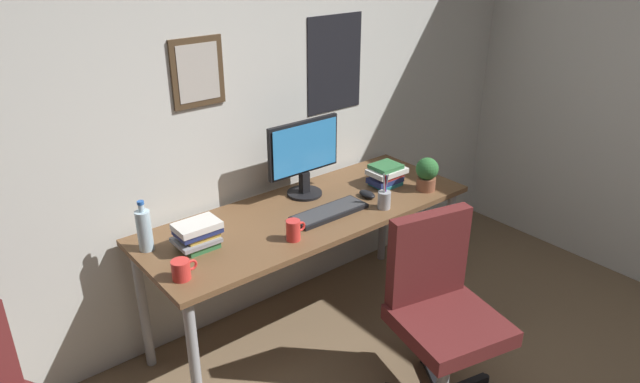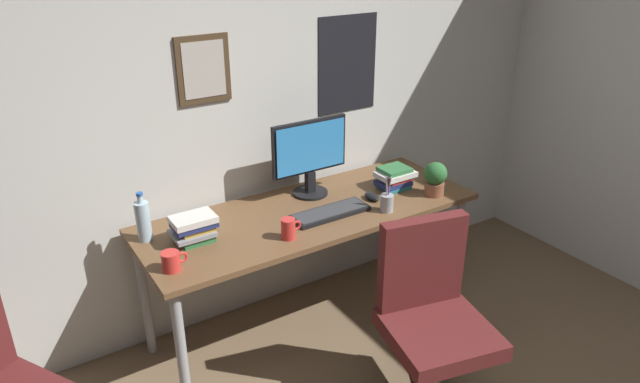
{
  "view_description": "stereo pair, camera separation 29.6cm",
  "coord_description": "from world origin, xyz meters",
  "px_view_note": "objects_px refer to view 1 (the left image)",
  "views": [
    {
      "loc": [
        -1.57,
        -0.46,
        2.14
      ],
      "look_at": [
        0.12,
        1.63,
        0.91
      ],
      "focal_mm": 32.42,
      "sensor_mm": 36.0,
      "label": 1
    },
    {
      "loc": [
        -1.33,
        -0.63,
        2.14
      ],
      "look_at": [
        0.12,
        1.63,
        0.91
      ],
      "focal_mm": 32.42,
      "sensor_mm": 36.0,
      "label": 2
    }
  ],
  "objects_px": {
    "book_stack_right": "(386,175)",
    "keyboard": "(329,212)",
    "office_chair": "(440,304)",
    "water_bottle": "(144,230)",
    "monitor": "(304,155)",
    "potted_plant": "(427,173)",
    "pen_cup": "(384,199)",
    "coffee_mug_far": "(294,230)",
    "coffee_mug_near": "(182,270)",
    "computer_mouse": "(367,194)",
    "book_stack_left": "(198,235)"
  },
  "relations": [
    {
      "from": "monitor",
      "to": "book_stack_right",
      "type": "bearing_deg",
      "value": -23.22
    },
    {
      "from": "keyboard",
      "to": "coffee_mug_far",
      "type": "height_order",
      "value": "coffee_mug_far"
    },
    {
      "from": "computer_mouse",
      "to": "coffee_mug_far",
      "type": "relative_size",
      "value": 1.02
    },
    {
      "from": "book_stack_right",
      "to": "coffee_mug_near",
      "type": "bearing_deg",
      "value": -173.5
    },
    {
      "from": "coffee_mug_far",
      "to": "keyboard",
      "type": "bearing_deg",
      "value": 18.11
    },
    {
      "from": "office_chair",
      "to": "water_bottle",
      "type": "relative_size",
      "value": 3.76
    },
    {
      "from": "computer_mouse",
      "to": "coffee_mug_far",
      "type": "xyz_separation_m",
      "value": [
        -0.61,
        -0.13,
        0.03
      ]
    },
    {
      "from": "coffee_mug_far",
      "to": "pen_cup",
      "type": "height_order",
      "value": "pen_cup"
    },
    {
      "from": "potted_plant",
      "to": "book_stack_right",
      "type": "xyz_separation_m",
      "value": [
        -0.13,
        0.19,
        -0.04
      ]
    },
    {
      "from": "keyboard",
      "to": "pen_cup",
      "type": "relative_size",
      "value": 2.15
    },
    {
      "from": "keyboard",
      "to": "potted_plant",
      "type": "xyz_separation_m",
      "value": [
        0.63,
        -0.11,
        0.09
      ]
    },
    {
      "from": "monitor",
      "to": "computer_mouse",
      "type": "distance_m",
      "value": 0.42
    },
    {
      "from": "office_chair",
      "to": "coffee_mug_far",
      "type": "bearing_deg",
      "value": 124.29
    },
    {
      "from": "water_bottle",
      "to": "book_stack_left",
      "type": "relative_size",
      "value": 1.19
    },
    {
      "from": "office_chair",
      "to": "coffee_mug_far",
      "type": "xyz_separation_m",
      "value": [
        -0.41,
        0.6,
        0.28
      ]
    },
    {
      "from": "book_stack_right",
      "to": "keyboard",
      "type": "bearing_deg",
      "value": -170.3
    },
    {
      "from": "computer_mouse",
      "to": "book_stack_right",
      "type": "distance_m",
      "value": 0.22
    },
    {
      "from": "coffee_mug_near",
      "to": "book_stack_left",
      "type": "xyz_separation_m",
      "value": [
        0.18,
        0.2,
        0.02
      ]
    },
    {
      "from": "office_chair",
      "to": "potted_plant",
      "type": "xyz_separation_m",
      "value": [
        0.54,
        0.59,
        0.33
      ]
    },
    {
      "from": "monitor",
      "to": "coffee_mug_near",
      "type": "bearing_deg",
      "value": -159.28
    },
    {
      "from": "office_chair",
      "to": "coffee_mug_near",
      "type": "bearing_deg",
      "value": 147.58
    },
    {
      "from": "coffee_mug_far",
      "to": "potted_plant",
      "type": "bearing_deg",
      "value": -0.44
    },
    {
      "from": "potted_plant",
      "to": "coffee_mug_far",
      "type": "bearing_deg",
      "value": 179.56
    },
    {
      "from": "computer_mouse",
      "to": "book_stack_right",
      "type": "bearing_deg",
      "value": 15.64
    },
    {
      "from": "keyboard",
      "to": "coffee_mug_far",
      "type": "relative_size",
      "value": 3.98
    },
    {
      "from": "office_chair",
      "to": "water_bottle",
      "type": "distance_m",
      "value": 1.43
    },
    {
      "from": "coffee_mug_near",
      "to": "book_stack_right",
      "type": "xyz_separation_m",
      "value": [
        1.39,
        0.16,
        0.02
      ]
    },
    {
      "from": "computer_mouse",
      "to": "pen_cup",
      "type": "bearing_deg",
      "value": -98.28
    },
    {
      "from": "keyboard",
      "to": "book_stack_right",
      "type": "relative_size",
      "value": 1.97
    },
    {
      "from": "coffee_mug_near",
      "to": "book_stack_left",
      "type": "distance_m",
      "value": 0.27
    },
    {
      "from": "monitor",
      "to": "water_bottle",
      "type": "bearing_deg",
      "value": -178.61
    },
    {
      "from": "office_chair",
      "to": "book_stack_right",
      "type": "xyz_separation_m",
      "value": [
        0.41,
        0.79,
        0.29
      ]
    },
    {
      "from": "monitor",
      "to": "pen_cup",
      "type": "distance_m",
      "value": 0.5
    },
    {
      "from": "keyboard",
      "to": "potted_plant",
      "type": "bearing_deg",
      "value": -9.68
    },
    {
      "from": "monitor",
      "to": "potted_plant",
      "type": "distance_m",
      "value": 0.72
    },
    {
      "from": "book_stack_right",
      "to": "water_bottle",
      "type": "bearing_deg",
      "value": 173.02
    },
    {
      "from": "water_bottle",
      "to": "book_stack_left",
      "type": "xyz_separation_m",
      "value": [
        0.2,
        -0.13,
        -0.04
      ]
    },
    {
      "from": "keyboard",
      "to": "coffee_mug_near",
      "type": "xyz_separation_m",
      "value": [
        -0.89,
        -0.07,
        0.03
      ]
    },
    {
      "from": "monitor",
      "to": "keyboard",
      "type": "relative_size",
      "value": 1.07
    },
    {
      "from": "potted_plant",
      "to": "pen_cup",
      "type": "distance_m",
      "value": 0.36
    },
    {
      "from": "keyboard",
      "to": "coffee_mug_far",
      "type": "xyz_separation_m",
      "value": [
        -0.31,
        -0.1,
        0.04
      ]
    },
    {
      "from": "book_stack_right",
      "to": "monitor",
      "type": "bearing_deg",
      "value": 156.78
    },
    {
      "from": "coffee_mug_near",
      "to": "monitor",
      "type": "bearing_deg",
      "value": 20.72
    },
    {
      "from": "coffee_mug_far",
      "to": "pen_cup",
      "type": "relative_size",
      "value": 0.54
    },
    {
      "from": "keyboard",
      "to": "coffee_mug_near",
      "type": "relative_size",
      "value": 3.6
    },
    {
      "from": "office_chair",
      "to": "book_stack_right",
      "type": "distance_m",
      "value": 0.93
    },
    {
      "from": "monitor",
      "to": "potted_plant",
      "type": "bearing_deg",
      "value": -33.7
    },
    {
      "from": "office_chair",
      "to": "potted_plant",
      "type": "relative_size",
      "value": 4.87
    },
    {
      "from": "computer_mouse",
      "to": "book_stack_left",
      "type": "relative_size",
      "value": 0.52
    },
    {
      "from": "monitor",
      "to": "book_stack_right",
      "type": "relative_size",
      "value": 2.11
    }
  ]
}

